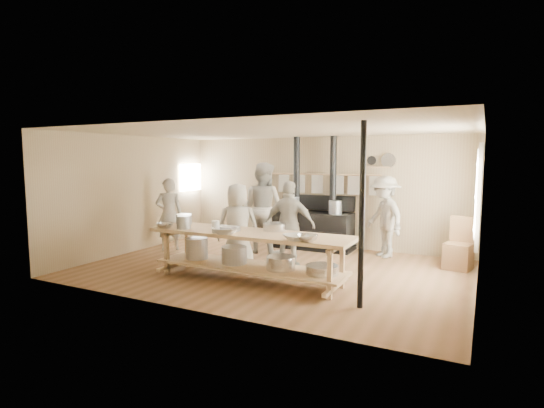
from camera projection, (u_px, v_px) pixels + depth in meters
name	position (u px, v px, depth m)	size (l,w,h in m)	color
ground	(273.00, 269.00, 8.08)	(7.00, 7.00, 0.00)	brown
room_shell	(273.00, 184.00, 7.91)	(7.00, 7.00, 7.00)	tan
window_right	(479.00, 195.00, 6.90)	(0.09, 1.50, 1.65)	beige
left_opening	(191.00, 177.00, 11.23)	(0.00, 0.90, 0.90)	white
stove	(313.00, 226.00, 9.91)	(1.90, 0.75, 2.60)	black
towel_rail	(318.00, 181.00, 10.05)	(3.00, 0.04, 0.47)	tan
back_wall_shelf	(381.00, 163.00, 9.37)	(0.63, 0.14, 0.32)	tan
prep_table	(249.00, 251.00, 7.23)	(3.60, 0.90, 0.85)	tan
support_post	(362.00, 216.00, 5.83)	(0.08, 0.08, 2.60)	black
cook_far_left	(169.00, 214.00, 9.69)	(0.60, 0.39, 1.65)	#A8A395
cook_left	(263.00, 208.00, 9.38)	(0.98, 0.76, 2.01)	#A8A395
cook_center	(238.00, 226.00, 8.02)	(0.80, 0.52, 1.63)	#A8A395
cook_right	(290.00, 225.00, 7.99)	(0.98, 0.41, 1.68)	#A8A395
cook_by_window	(384.00, 217.00, 8.97)	(1.12, 0.64, 1.74)	#A8A395
chair	(458.00, 254.00, 8.03)	(0.55, 0.55, 0.99)	brown
bowl_white_a	(225.00, 231.00, 7.01)	(0.44, 0.44, 0.11)	silver
bowl_steel_a	(165.00, 225.00, 7.59)	(0.30, 0.30, 0.09)	silver
bowl_white_b	(296.00, 237.00, 6.44)	(0.37, 0.37, 0.09)	silver
bowl_steel_b	(307.00, 238.00, 6.36)	(0.33, 0.33, 0.10)	silver
roasting_pan	(227.00, 229.00, 7.25)	(0.39, 0.26, 0.09)	#B2B2B7
mixing_bowl_large	(275.00, 227.00, 7.33)	(0.40, 0.40, 0.13)	silver
bucket_galv	(184.00, 222.00, 7.51)	(0.25, 0.25, 0.23)	gray
deep_bowl_enamel	(184.00, 219.00, 8.06)	(0.30, 0.30, 0.19)	silver
pitcher	(216.00, 227.00, 7.09)	(0.13, 0.13, 0.21)	silver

